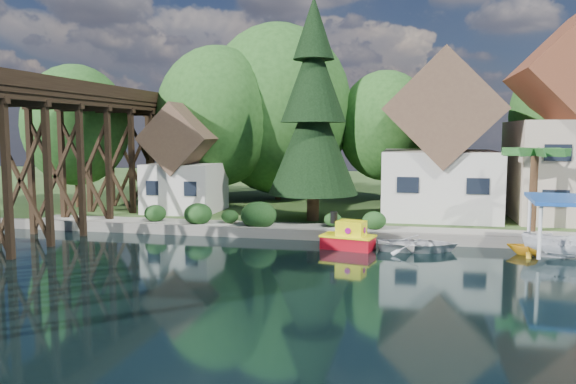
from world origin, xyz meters
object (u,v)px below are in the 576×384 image
at_px(house_left, 440,149).
at_px(tugboat, 349,238).
at_px(trestle_bridge, 42,148).
at_px(boat_white_a, 418,243).
at_px(palm_tree, 535,155).
at_px(boat_yellow, 529,244).
at_px(conifer, 313,114).
at_px(shed, 185,166).
at_px(boat_canopy, 563,232).

xyz_separation_m(house_left, tugboat, (-5.17, -10.09, -4.53)).
distance_m(house_left, tugboat, 12.21).
relative_size(trestle_bridge, boat_white_a, 10.48).
height_order(palm_tree, boat_yellow, palm_tree).
bearing_deg(boat_white_a, conifer, 43.62).
bearing_deg(palm_tree, house_left, 131.62).
bearing_deg(shed, palm_tree, -10.09).
bearing_deg(conifer, trestle_bridge, -155.19).
height_order(trestle_bridge, conifer, conifer).
bearing_deg(boat_white_a, boat_canopy, -96.69).
bearing_deg(conifer, house_left, 25.94).
bearing_deg(shed, conifer, -13.97).
relative_size(tugboat, boat_canopy, 0.62).
bearing_deg(trestle_bridge, tugboat, 2.37).
relative_size(conifer, boat_white_a, 3.40).
height_order(conifer, boat_white_a, conifer).
bearing_deg(conifer, boat_white_a, -41.77).
xyz_separation_m(trestle_bridge, house_left, (23.00, 10.83, -0.21)).
bearing_deg(palm_tree, tugboat, -156.03).
bearing_deg(boat_yellow, shed, 89.41).
bearing_deg(house_left, boat_white_a, -98.91).
bearing_deg(house_left, trestle_bridge, -154.79).
relative_size(shed, tugboat, 2.56).
bearing_deg(house_left, boat_canopy, -61.48).
relative_size(house_left, tugboat, 3.59).
bearing_deg(shed, boat_yellow, -20.49).
height_order(shed, conifer, conifer).
bearing_deg(conifer, tugboat, -64.22).
bearing_deg(boat_white_a, house_left, -13.52).
bearing_deg(conifer, palm_tree, -7.10).
bearing_deg(trestle_bridge, shed, 61.81).
xyz_separation_m(house_left, boat_yellow, (4.02, -9.73, -4.57)).
height_order(tugboat, boat_yellow, tugboat).
bearing_deg(boat_yellow, conifer, 84.48).
distance_m(shed, palm_tree, 23.35).
bearing_deg(boat_canopy, tugboat, 179.97).
xyz_separation_m(shed, palm_tree, (22.96, -4.09, 1.17)).
bearing_deg(trestle_bridge, boat_yellow, 2.33).
bearing_deg(boat_white_a, tugboat, 89.36).
distance_m(conifer, boat_white_a, 11.25).
bearing_deg(boat_canopy, boat_yellow, 165.95).
bearing_deg(boat_yellow, palm_tree, 7.06).
relative_size(house_left, boat_yellow, 5.07).
distance_m(trestle_bridge, boat_yellow, 27.46).
xyz_separation_m(boat_canopy, boat_yellow, (-1.47, 0.37, -0.73)).
bearing_deg(boat_yellow, boat_canopy, -84.15).
xyz_separation_m(shed, tugboat, (12.83, -8.59, -3.22)).
bearing_deg(palm_tree, conifer, 172.90).
bearing_deg(boat_white_a, trestle_bridge, 88.03).
height_order(boat_white_a, boat_yellow, boat_yellow).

